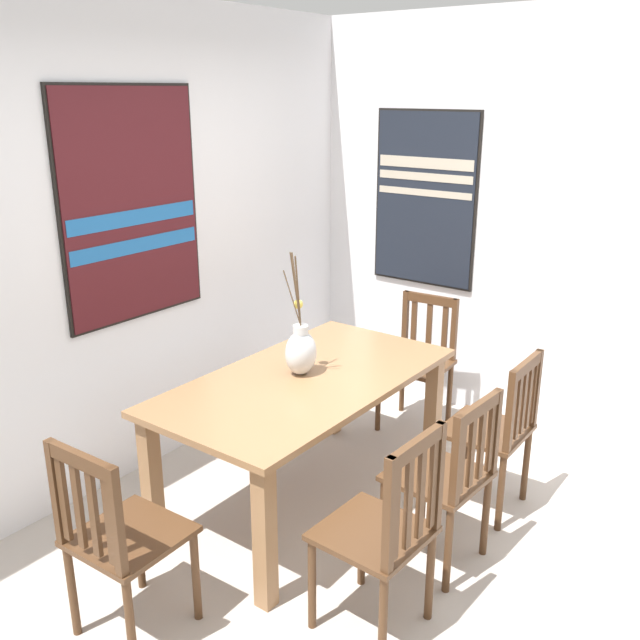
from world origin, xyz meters
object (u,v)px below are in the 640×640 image
Objects in this scene: centerpiece_vase at (301,350)px; chair_3 at (419,360)px; dining_table at (306,397)px; chair_4 at (497,428)px; chair_2 at (385,530)px; chair_1 at (118,536)px; chair_0 at (448,475)px; painting_on_back_wall at (131,206)px; painting_on_side_wall at (425,199)px.

centerpiece_vase is 1.26m from chair_3.
dining_table is 1.89× the size of chair_4.
chair_1 is at bearing 128.29° from chair_2.
chair_1 reaches higher than chair_0.
dining_table is 2.44× the size of centerpiece_vase.
painting_on_back_wall is (-0.26, 0.98, 0.71)m from centerpiece_vase.
chair_2 reaches higher than chair_0.
centerpiece_vase reaches higher than chair_1.
chair_2 is 1.15m from chair_4.
chair_0 is 1.49m from chair_3.
chair_4 is 2.33m from painting_on_back_wall.
painting_on_side_wall is (1.65, 0.22, 0.84)m from dining_table.
dining_table is at bearing 88.56° from chair_0.
chair_0 is at bearing -145.87° from chair_3.
chair_3 is (1.21, -0.02, -0.17)m from dining_table.
chair_2 is at bearing -51.71° from chair_1.
chair_0 is (-0.02, -0.86, -0.16)m from dining_table.
chair_0 reaches higher than chair_3.
chair_2 reaches higher than chair_3.
chair_3 is (2.47, -0.01, -0.01)m from chair_1.
painting_on_side_wall is at bearing -23.34° from painting_on_back_wall.
painting_on_side_wall is at bearing 7.60° from dining_table.
centerpiece_vase is at bearing 120.71° from chair_4.
painting_on_side_wall is (2.23, 1.08, 0.98)m from chair_2.
chair_0 is (-0.05, -0.91, -0.41)m from centerpiece_vase.
chair_0 is 0.97× the size of chair_1.
painting_on_side_wall reaches higher than chair_0.
chair_0 is 0.94× the size of chair_2.
dining_table is at bearing 55.85° from chair_2.
chair_2 reaches higher than dining_table.
chair_4 is at bearing -24.82° from chair_1.
centerpiece_vase is 0.77× the size of chair_4.
chair_1 reaches higher than chair_3.
centerpiece_vase is at bearing -174.06° from painting_on_side_wall.
chair_2 is (0.67, -0.85, 0.01)m from chair_1.
chair_0 is 0.70× the size of painting_on_back_wall.
chair_1 is 2.47m from chair_3.
painting_on_back_wall reaches higher than chair_4.
chair_3 is 0.99× the size of chair_4.
painting_on_back_wall is at bearing 96.38° from chair_0.
chair_0 is at bearing 0.24° from chair_2.
chair_0 reaches higher than dining_table.
painting_on_back_wall reaches higher than dining_table.
painting_on_side_wall reaches higher than chair_3.
dining_table is 1.33× the size of painting_on_back_wall.
centerpiece_vase is 1.74m from painting_on_side_wall.
dining_table is 1.27m from chair_1.
painting_on_back_wall reaches higher than painting_on_side_wall.
chair_3 is at bearing -150.62° from painting_on_side_wall.
chair_1 is 1.83m from painting_on_back_wall.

